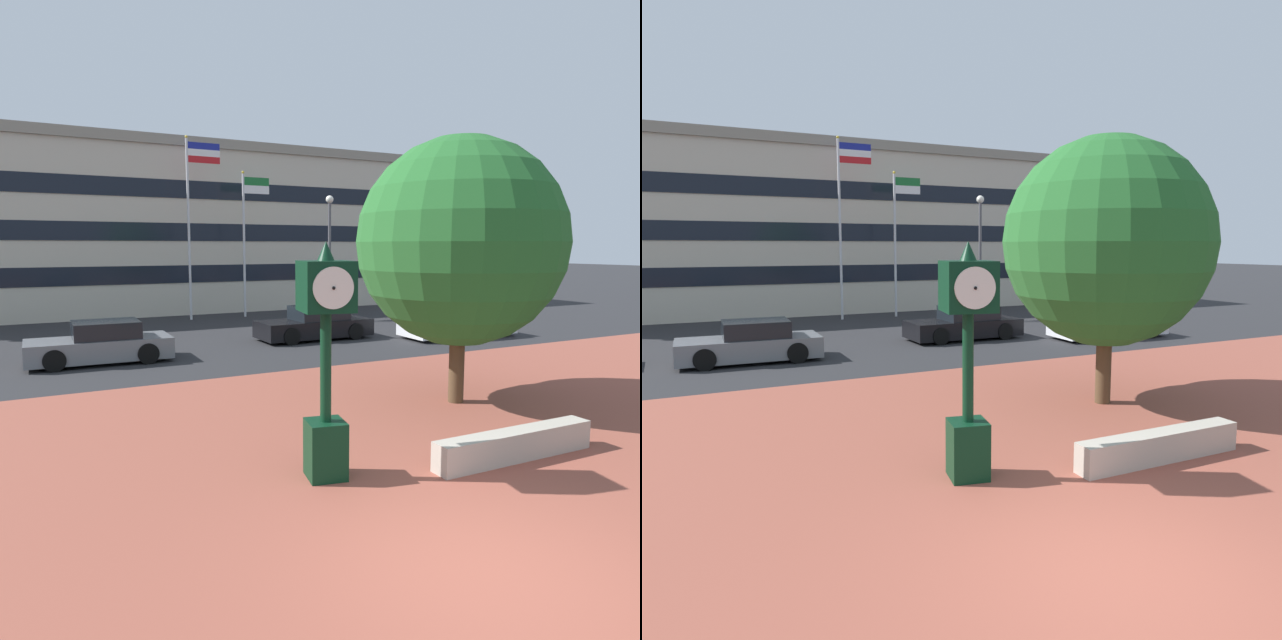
% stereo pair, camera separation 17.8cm
% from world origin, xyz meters
% --- Properties ---
extents(ground_plane, '(200.00, 200.00, 0.00)m').
position_xyz_m(ground_plane, '(0.00, 0.00, 0.00)').
color(ground_plane, '#262628').
extents(plaza_brick_paving, '(44.00, 14.57, 0.01)m').
position_xyz_m(plaza_brick_paving, '(0.00, 3.29, 0.00)').
color(plaza_brick_paving, brown).
rests_on(plaza_brick_paving, ground).
extents(planter_wall, '(3.20, 0.43, 0.50)m').
position_xyz_m(planter_wall, '(2.90, 2.37, 0.25)').
color(planter_wall, '#ADA393').
rests_on(planter_wall, ground).
extents(street_clock, '(0.90, 0.92, 3.64)m').
position_xyz_m(street_clock, '(-0.28, 3.16, 1.99)').
color(street_clock, black).
rests_on(street_clock, ground).
extents(plaza_tree, '(4.99, 4.64, 5.98)m').
position_xyz_m(plaza_tree, '(4.72, 5.83, 3.55)').
color(plaza_tree, '#4C3823').
rests_on(plaza_tree, ground).
extents(car_street_near, '(4.39, 1.91, 1.28)m').
position_xyz_m(car_street_near, '(5.81, 15.40, 0.57)').
color(car_street_near, black).
rests_on(car_street_near, ground).
extents(car_street_far, '(4.26, 1.97, 1.28)m').
position_xyz_m(car_street_far, '(-2.13, 14.34, 0.57)').
color(car_street_far, slate).
rests_on(car_street_far, ground).
extents(car_street_distant, '(4.64, 2.01, 1.28)m').
position_xyz_m(car_street_distant, '(11.10, 13.26, 0.57)').
color(car_street_distant, silver).
rests_on(car_street_distant, ground).
extents(flagpole_primary, '(1.68, 0.14, 8.75)m').
position_xyz_m(flagpole_primary, '(3.35, 23.53, 5.19)').
color(flagpole_primary, silver).
rests_on(flagpole_primary, ground).
extents(flagpole_secondary, '(1.45, 0.14, 7.27)m').
position_xyz_m(flagpole_secondary, '(6.10, 23.53, 4.23)').
color(flagpole_secondary, silver).
rests_on(flagpole_secondary, ground).
extents(civic_building, '(32.03, 13.60, 9.08)m').
position_xyz_m(civic_building, '(2.44, 32.16, 4.55)').
color(civic_building, beige).
rests_on(civic_building, ground).
extents(street_lamp_post, '(0.36, 0.36, 5.92)m').
position_xyz_m(street_lamp_post, '(8.86, 19.88, 3.67)').
color(street_lamp_post, '#4C4C51').
rests_on(street_lamp_post, ground).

